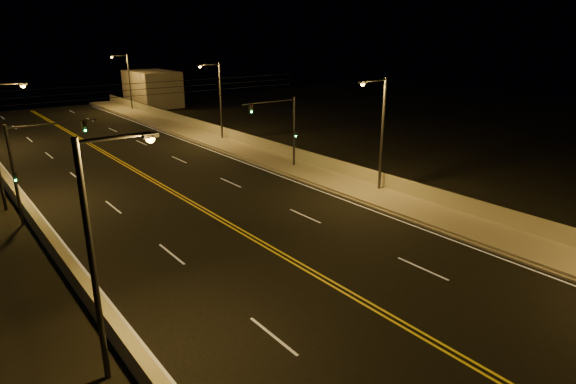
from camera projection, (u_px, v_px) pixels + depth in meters
road at (240, 231)px, 27.97m from camera, size 18.00×120.00×0.02m
sidewalk at (369, 193)px, 34.19m from camera, size 3.60×120.00×0.30m
curb at (350, 199)px, 33.13m from camera, size 0.14×120.00×0.15m
parapet_wall at (385, 180)px, 34.94m from camera, size 0.30×120.00×1.00m
jersey_barrier at (70, 269)px, 22.44m from camera, size 0.45×120.00×0.94m
distant_building_right at (152, 89)px, 75.72m from camera, size 6.00×10.00×5.43m
parapet_rail at (385, 173)px, 34.78m from camera, size 0.06×120.00×0.06m
lane_markings at (241, 231)px, 27.91m from camera, size 17.32×116.00×0.00m
streetlight_1 at (380, 128)px, 33.12m from camera, size 2.55×0.28×8.13m
streetlight_2 at (218, 96)px, 49.89m from camera, size 2.55×0.28×8.13m
streetlight_3 at (127, 79)px, 69.68m from camera, size 2.55×0.28×8.13m
streetlight_4 at (100, 244)px, 14.75m from camera, size 2.55×0.28×8.13m
traffic_signal_right at (284, 125)px, 39.23m from camera, size 5.11×0.31×6.02m
traffic_signal_left at (31, 160)px, 28.34m from camera, size 5.11×0.31×6.02m
overhead_wires at (162, 88)px, 32.81m from camera, size 22.00×0.03×0.83m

